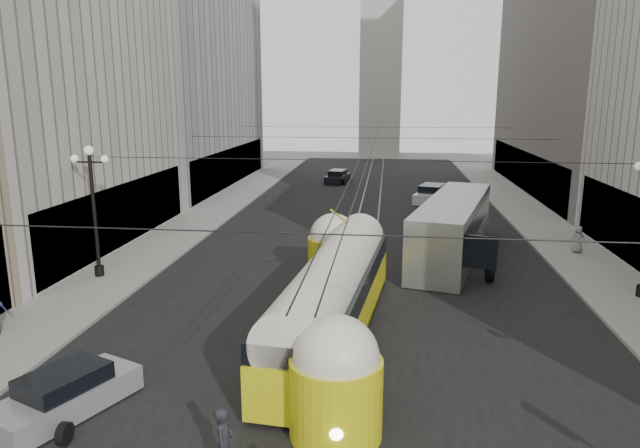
% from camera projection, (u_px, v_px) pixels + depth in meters
% --- Properties ---
extents(road, '(20.00, 85.00, 0.02)m').
position_uv_depth(road, '(367.00, 222.00, 40.67)').
color(road, black).
rests_on(road, ground).
extents(sidewalk_left, '(4.00, 72.00, 0.15)m').
position_uv_depth(sidewalk_left, '(218.00, 208.00, 45.43)').
color(sidewalk_left, gray).
rests_on(sidewalk_left, ground).
extents(sidewalk_right, '(4.00, 72.00, 0.15)m').
position_uv_depth(sidewalk_right, '(529.00, 215.00, 42.66)').
color(sidewalk_right, gray).
rests_on(sidewalk_right, ground).
extents(rail_left, '(0.12, 85.00, 0.04)m').
position_uv_depth(rail_left, '(357.00, 222.00, 40.76)').
color(rail_left, gray).
rests_on(rail_left, ground).
extents(rail_right, '(0.12, 85.00, 0.04)m').
position_uv_depth(rail_right, '(378.00, 222.00, 40.59)').
color(rail_right, gray).
rests_on(rail_right, ground).
extents(building_left_far, '(12.60, 28.60, 28.60)m').
position_uv_depth(building_left_far, '(168.00, 37.00, 54.86)').
color(building_left_far, '#999999').
rests_on(building_left_far, ground).
extents(building_right_far, '(12.60, 32.60, 32.60)m').
position_uv_depth(building_right_far, '(606.00, 8.00, 49.81)').
color(building_right_far, '#514C47').
rests_on(building_right_far, ground).
extents(distant_tower, '(6.00, 6.00, 31.36)m').
position_uv_depth(distant_tower, '(381.00, 53.00, 83.41)').
color(distant_tower, '#B2AFA8').
rests_on(distant_tower, ground).
extents(lamppost_left_mid, '(1.86, 0.44, 6.37)m').
position_uv_depth(lamppost_left_mid, '(94.00, 204.00, 27.26)').
color(lamppost_left_mid, black).
rests_on(lamppost_left_mid, sidewalk_left).
extents(catenary, '(25.00, 72.00, 0.23)m').
position_uv_depth(catenary, '(370.00, 140.00, 38.39)').
color(catenary, black).
rests_on(catenary, ground).
extents(streetcar, '(3.77, 15.45, 3.39)m').
position_uv_depth(streetcar, '(334.00, 293.00, 21.07)').
color(streetcar, '#C8C411').
rests_on(streetcar, ground).
extents(city_bus, '(5.81, 13.30, 3.27)m').
position_uv_depth(city_bus, '(453.00, 225.00, 31.58)').
color(city_bus, '#929597').
rests_on(city_bus, ground).
extents(sedan_silver, '(3.19, 4.45, 1.30)m').
position_uv_depth(sedan_silver, '(65.00, 394.00, 16.02)').
color(sedan_silver, '#99989D').
rests_on(sedan_silver, ground).
extents(sedan_white_far, '(3.40, 5.19, 1.52)m').
position_uv_depth(sedan_white_far, '(432.00, 194.00, 48.09)').
color(sedan_white_far, white).
rests_on(sedan_white_far, ground).
extents(sedan_dark_far, '(2.45, 4.45, 1.33)m').
position_uv_depth(sedan_dark_far, '(338.00, 177.00, 59.09)').
color(sedan_dark_far, black).
rests_on(sedan_dark_far, ground).
extents(pedestrian_crossing_a, '(0.45, 0.67, 1.81)m').
position_uv_depth(pedestrian_crossing_a, '(224.00, 444.00, 13.19)').
color(pedestrian_crossing_a, black).
rests_on(pedestrian_crossing_a, ground).
extents(pedestrian_sidewalk_right, '(0.84, 0.64, 1.53)m').
position_uv_depth(pedestrian_sidewalk_right, '(578.00, 239.00, 32.04)').
color(pedestrian_sidewalk_right, gray).
rests_on(pedestrian_sidewalk_right, sidewalk_right).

